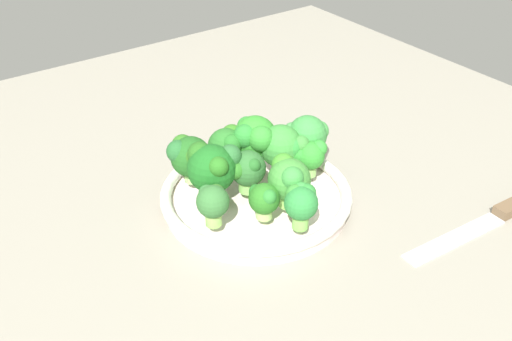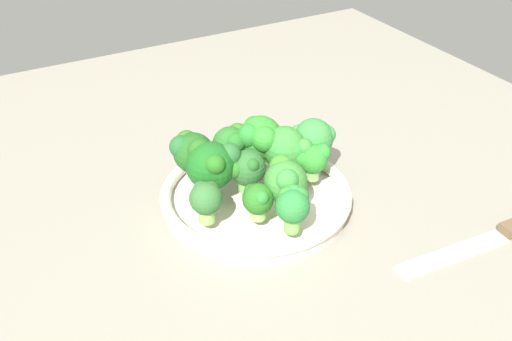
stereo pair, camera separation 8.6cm
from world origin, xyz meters
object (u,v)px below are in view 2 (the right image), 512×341
(broccoli_floret_5, at_px, (211,164))
(broccoli_floret_8, at_px, (314,138))
(broccoli_floret_9, at_px, (192,152))
(broccoli_floret_2, at_px, (257,199))
(bowl, at_px, (256,197))
(broccoli_floret_1, at_px, (286,148))
(broccoli_floret_10, at_px, (206,198))
(broccoli_floret_11, at_px, (292,204))
(broccoli_floret_6, at_px, (247,169))
(broccoli_floret_3, at_px, (233,143))
(broccoli_floret_0, at_px, (313,159))
(knife, at_px, (503,233))
(broccoli_floret_7, at_px, (259,138))
(broccoli_floret_4, at_px, (285,181))

(broccoli_floret_5, height_order, broccoli_floret_8, broccoli_floret_5)
(broccoli_floret_5, xyz_separation_m, broccoli_floret_8, (-0.00, -0.17, -0.01))
(broccoli_floret_9, bearing_deg, broccoli_floret_2, -165.39)
(bowl, bearing_deg, broccoli_floret_1, -73.67)
(broccoli_floret_10, height_order, broccoli_floret_11, broccoli_floret_11)
(bowl, distance_m, broccoli_floret_6, 0.05)
(broccoli_floret_3, distance_m, broccoli_floret_11, 0.17)
(broccoli_floret_0, relative_size, broccoli_floret_11, 0.91)
(broccoli_floret_5, xyz_separation_m, knife, (-0.24, -0.31, -0.07))
(broccoli_floret_7, relative_size, broccoli_floret_9, 1.18)
(broccoli_floret_9, height_order, broccoli_floret_10, broccoli_floret_9)
(broccoli_floret_4, bearing_deg, broccoli_floret_1, -31.48)
(broccoli_floret_9, bearing_deg, broccoli_floret_5, -173.58)
(bowl, height_order, broccoli_floret_9, broccoli_floret_9)
(broccoli_floret_7, bearing_deg, broccoli_floret_6, 136.04)
(broccoli_floret_6, height_order, broccoli_floret_8, broccoli_floret_8)
(broccoli_floret_5, height_order, broccoli_floret_9, broccoli_floret_5)
(bowl, relative_size, broccoli_floret_10, 4.73)
(knife, bearing_deg, broccoli_floret_10, 61.36)
(broccoli_floret_8, bearing_deg, broccoli_floret_5, 89.53)
(broccoli_floret_6, bearing_deg, broccoli_floret_9, 36.73)
(bowl, height_order, broccoli_floret_8, broccoli_floret_8)
(broccoli_floret_4, xyz_separation_m, broccoli_floret_8, (0.07, -0.09, 0.00))
(broccoli_floret_2, height_order, broccoli_floret_7, broccoli_floret_7)
(broccoli_floret_1, bearing_deg, broccoli_floret_11, 152.51)
(bowl, bearing_deg, broccoli_floret_5, 72.56)
(bowl, height_order, broccoli_floret_4, broccoli_floret_4)
(broccoli_floret_4, xyz_separation_m, broccoli_floret_7, (0.11, -0.02, 0.01))
(broccoli_floret_1, bearing_deg, broccoli_floret_2, 130.91)
(broccoli_floret_5, xyz_separation_m, broccoli_floret_7, (0.03, -0.09, -0.00))
(broccoli_floret_8, xyz_separation_m, broccoli_floret_9, (0.05, 0.17, -0.00))
(broccoli_floret_10, xyz_separation_m, broccoli_floret_11, (-0.07, -0.09, 0.00))
(broccoli_floret_2, relative_size, knife, 0.19)
(broccoli_floret_2, height_order, knife, broccoli_floret_2)
(broccoli_floret_6, bearing_deg, broccoli_floret_10, 113.85)
(broccoli_floret_6, xyz_separation_m, broccoli_floret_9, (0.07, 0.05, 0.01))
(broccoli_floret_4, bearing_deg, broccoli_floret_5, 43.45)
(broccoli_floret_4, relative_size, broccoli_floret_5, 0.88)
(bowl, distance_m, broccoli_floret_1, 0.08)
(broccoli_floret_3, bearing_deg, broccoli_floret_8, -114.31)
(bowl, xyz_separation_m, broccoli_floret_8, (0.02, -0.11, 0.06))
(broccoli_floret_2, distance_m, broccoli_floret_11, 0.05)
(broccoli_floret_1, distance_m, broccoli_floret_4, 0.09)
(broccoli_floret_2, distance_m, broccoli_floret_7, 0.13)
(broccoli_floret_2, height_order, broccoli_floret_4, broccoli_floret_4)
(broccoli_floret_0, height_order, broccoli_floret_2, broccoli_floret_0)
(broccoli_floret_0, xyz_separation_m, broccoli_floret_2, (-0.04, 0.11, -0.00))
(broccoli_floret_2, distance_m, broccoli_floret_9, 0.14)
(broccoli_floret_4, bearing_deg, bowl, 12.33)
(broccoli_floret_2, distance_m, broccoli_floret_4, 0.05)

